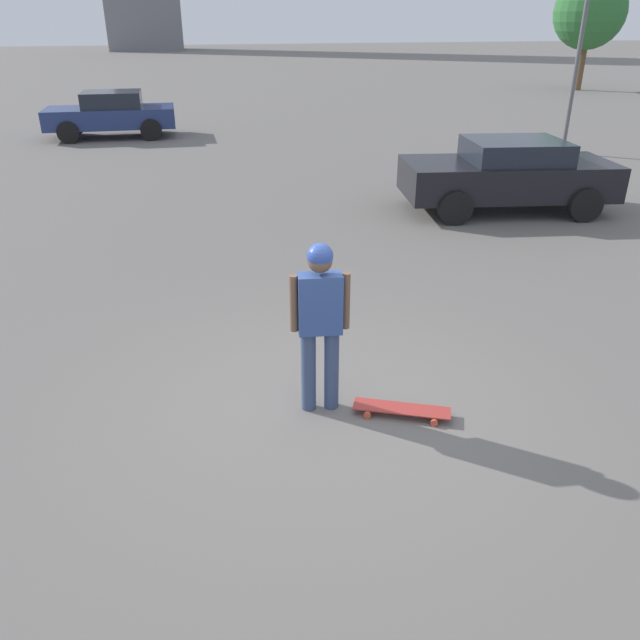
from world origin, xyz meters
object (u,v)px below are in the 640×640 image
object	(u,v)px
person	(320,315)
car_parked_far	(111,114)
skateboard	(402,409)
car_parked_near	(508,174)

from	to	relation	value
person	car_parked_far	xyz separation A→B (m)	(17.46, 1.68, -0.26)
skateboard	car_parked_far	xyz separation A→B (m)	(17.83, 2.39, 0.69)
skateboard	car_parked_far	distance (m)	18.01
person	skateboard	xyz separation A→B (m)	(-0.38, -0.72, -0.95)
person	car_parked_far	size ratio (longest dim) A/B	0.41
skateboard	car_parked_far	bearing A→B (deg)	-53.38
car_parked_far	skateboard	bearing A→B (deg)	102.70
person	car_parked_near	world-z (taller)	person
person	car_parked_far	bearing A→B (deg)	106.26
person	skateboard	distance (m)	1.25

